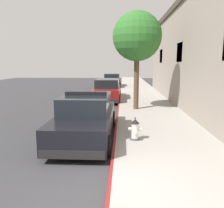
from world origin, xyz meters
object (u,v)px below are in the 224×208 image
police_cruiser (86,118)px  fire_hydrant (135,129)px  street_tree (137,37)px  parked_car_silver_ahead (107,90)px  parked_car_dark_far (112,81)px

police_cruiser → fire_hydrant: bearing=-20.3°
fire_hydrant → street_tree: (0.32, 5.42, 3.57)m
parked_car_silver_ahead → street_tree: street_tree is taller
police_cruiser → parked_car_dark_far: bearing=89.8°
parked_car_dark_far → fire_hydrant: parked_car_dark_far is taller
street_tree → parked_car_dark_far: bearing=98.3°
parked_car_dark_far → street_tree: bearing=-81.7°
police_cruiser → parked_car_dark_far: (0.06, 18.43, -0.00)m
parked_car_dark_far → street_tree: 14.19m
parked_car_silver_ahead → street_tree: size_ratio=0.92×
police_cruiser → parked_car_dark_far: 18.43m
parked_car_silver_ahead → fire_hydrant: (1.57, -9.48, -0.23)m
parked_car_dark_far → street_tree: street_tree is taller
police_cruiser → fire_hydrant: (1.73, -0.64, -0.23)m
police_cruiser → parked_car_silver_ahead: bearing=88.9°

